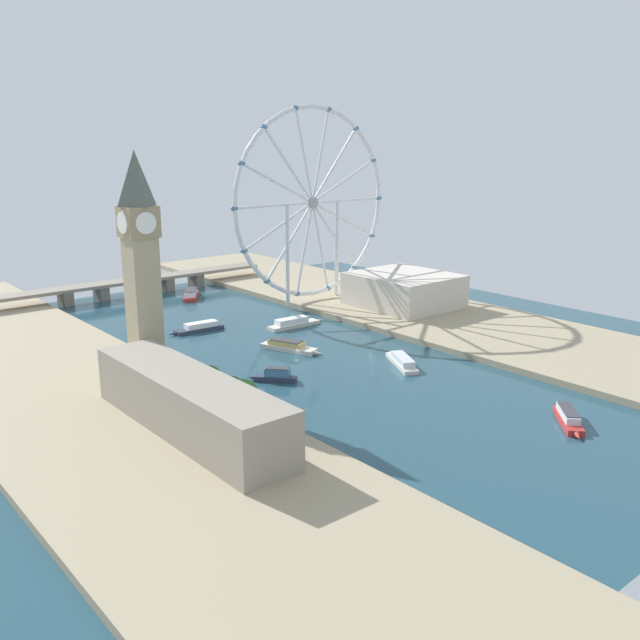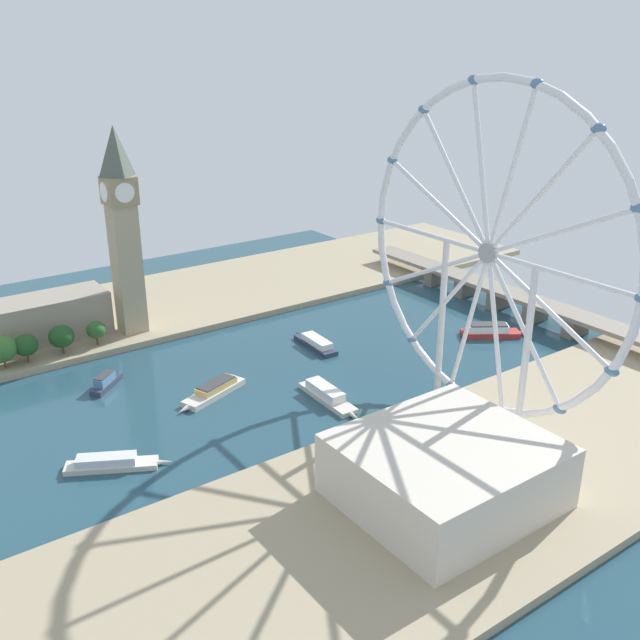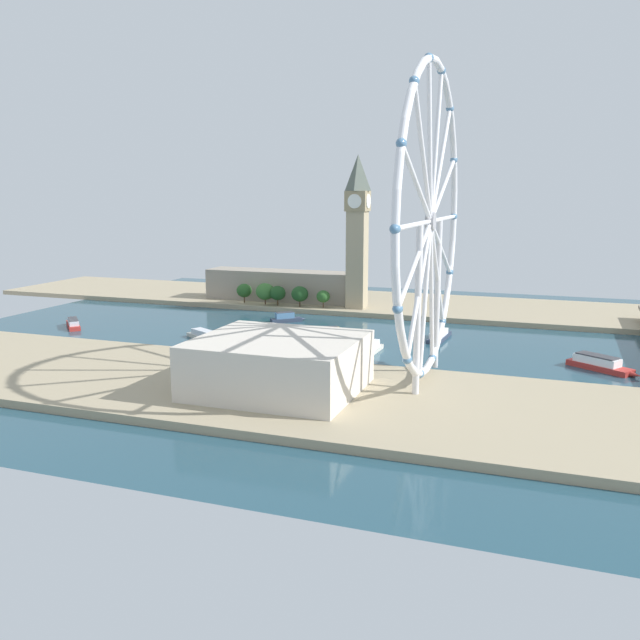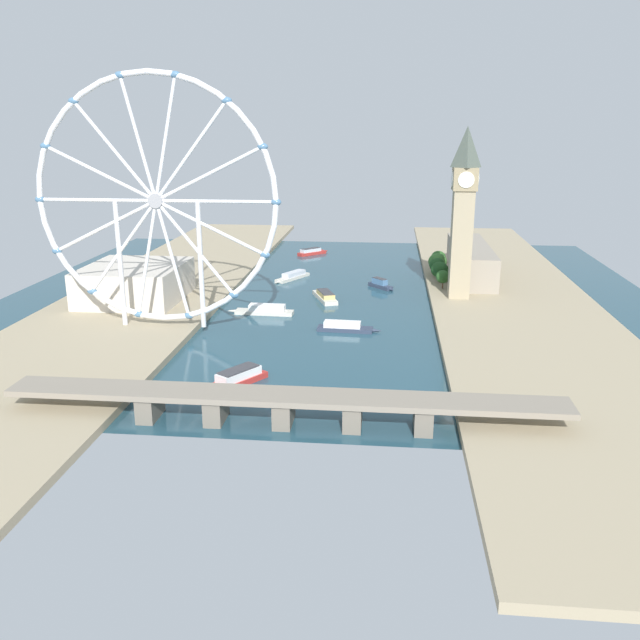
{
  "view_description": "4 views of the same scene",
  "coord_description": "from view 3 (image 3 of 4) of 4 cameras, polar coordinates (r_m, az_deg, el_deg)",
  "views": [
    {
      "loc": [
        -192.86,
        -248.94,
        99.31
      ],
      "look_at": [
        21.42,
        8.06,
        12.23
      ],
      "focal_mm": 38.82,
      "sensor_mm": 36.0,
      "label": 1
    },
    {
      "loc": [
        228.55,
        -103.17,
        129.78
      ],
      "look_at": [
        -18.99,
        74.21,
        9.76
      ],
      "focal_mm": 40.27,
      "sensor_mm": 36.0,
      "label": 2
    },
    {
      "loc": [
        317.73,
        122.12,
        72.8
      ],
      "look_at": [
        0.55,
        8.35,
        8.6
      ],
      "focal_mm": 37.3,
      "sensor_mm": 36.0,
      "label": 3
    },
    {
      "loc": [
        -33.0,
        377.38,
        96.4
      ],
      "look_at": [
        -2.01,
        74.8,
        7.24
      ],
      "focal_mm": 37.5,
      "sensor_mm": 36.0,
      "label": 4
    }
  ],
  "objects": [
    {
      "name": "ground_plane",
      "position": [
        348.09,
        -1.26,
        -1.29
      ],
      "size": [
        375.37,
        375.37,
        0.0
      ],
      "primitive_type": "plane",
      "color": "#234756"
    },
    {
      "name": "tour_boat_0",
      "position": [
        342.91,
        10.18,
        -1.3
      ],
      "size": [
        31.5,
        8.62,
        4.72
      ],
      "rotation": [
        0.0,
        0.0,
        3.08
      ],
      "color": "#2D384C",
      "rests_on": "ground_plane"
    },
    {
      "name": "riverside_hall",
      "position": [
        239.16,
        -3.59,
        -3.81
      ],
      "size": [
        51.44,
        56.91,
        19.24
      ],
      "primitive_type": "cube",
      "color": "beige",
      "rests_on": "riverbank_right"
    },
    {
      "name": "tour_boat_3",
      "position": [
        340.87,
        -9.66,
        -1.37
      ],
      "size": [
        20.15,
        32.25,
        4.6
      ],
      "rotation": [
        0.0,
        0.0,
        1.07
      ],
      "color": "beige",
      "rests_on": "ground_plane"
    },
    {
      "name": "tour_boat_2",
      "position": [
        342.99,
        -0.07,
        -1.11
      ],
      "size": [
        17.16,
        33.56,
        5.17
      ],
      "rotation": [
        0.0,
        0.0,
        5.06
      ],
      "color": "beige",
      "rests_on": "ground_plane"
    },
    {
      "name": "tour_boat_6",
      "position": [
        382.76,
        -2.91,
        0.18
      ],
      "size": [
        16.68,
        18.32,
        6.03
      ],
      "rotation": [
        0.0,
        0.0,
        2.29
      ],
      "color": "#2D384C",
      "rests_on": "ground_plane"
    },
    {
      "name": "parliament_block",
      "position": [
        443.67,
        -3.49,
        3.0
      ],
      "size": [
        22.0,
        99.0,
        19.61
      ],
      "primitive_type": "cube",
      "color": "gray",
      "rests_on": "riverbank_left"
    },
    {
      "name": "riverbank_right",
      "position": [
        257.37,
        -9.51,
        -5.45
      ],
      "size": [
        90.0,
        520.0,
        3.0
      ],
      "primitive_type": "cube",
      "color": "tan",
      "rests_on": "ground_plane"
    },
    {
      "name": "tour_boat_4",
      "position": [
        303.08,
        22.85,
        -3.48
      ],
      "size": [
        21.96,
        29.07,
        6.1
      ],
      "rotation": [
        0.0,
        0.0,
        0.98
      ],
      "color": "#B22D28",
      "rests_on": "ground_plane"
    },
    {
      "name": "ferris_wheel",
      "position": [
        248.55,
        9.47,
        8.22
      ],
      "size": [
        116.46,
        3.2,
        117.01
      ],
      "color": "silver",
      "rests_on": "riverbank_right"
    },
    {
      "name": "clock_tower",
      "position": [
        408.43,
        3.23,
        7.75
      ],
      "size": [
        13.92,
        13.92,
        92.94
      ],
      "color": "tan",
      "rests_on": "riverbank_left"
    },
    {
      "name": "tour_boat_1",
      "position": [
        391.44,
        -20.42,
        -0.29
      ],
      "size": [
        22.82,
        22.31,
        5.14
      ],
      "rotation": [
        0.0,
        0.0,
        3.91
      ],
      "color": "#B22D28",
      "rests_on": "ground_plane"
    },
    {
      "name": "tree_row_embankment",
      "position": [
        422.2,
        -3.65,
        2.35
      ],
      "size": [
        12.42,
        63.84,
        13.76
      ],
      "color": "#513823",
      "rests_on": "riverbank_left"
    },
    {
      "name": "riverbank_left",
      "position": [
        443.56,
        3.49,
        1.52
      ],
      "size": [
        90.0,
        520.0,
        3.0
      ],
      "primitive_type": "cube",
      "color": "tan",
      "rests_on": "ground_plane"
    },
    {
      "name": "tour_boat_5",
      "position": [
        306.26,
        4.02,
        -2.57
      ],
      "size": [
        36.13,
        8.43,
        5.24
      ],
      "rotation": [
        0.0,
        0.0,
        6.25
      ],
      "color": "beige",
      "rests_on": "ground_plane"
    }
  ]
}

